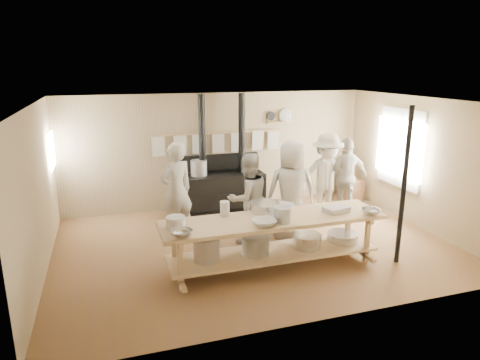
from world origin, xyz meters
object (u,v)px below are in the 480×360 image
object	(u,v)px
prep_table	(273,237)
cook_right	(346,178)
roasting_pan	(336,209)
chair	(350,188)
stove	(223,188)
cook_center	(291,191)
cook_by_window	(326,177)
cook_far_left	(176,191)
cook_left	(248,199)

from	to	relation	value
prep_table	cook_right	bearing A→B (deg)	37.03
prep_table	roasting_pan	size ratio (longest dim) A/B	9.03
chair	roasting_pan	world-z (taller)	chair
cook_right	roasting_pan	bearing A→B (deg)	53.71
stove	cook_right	bearing A→B (deg)	-26.50
stove	cook_center	bearing A→B (deg)	-69.23
cook_by_window	roasting_pan	world-z (taller)	cook_by_window
prep_table	cook_far_left	world-z (taller)	cook_far_left
cook_center	cook_far_left	bearing A→B (deg)	-9.21
roasting_pan	cook_left	bearing A→B (deg)	134.55
stove	chair	world-z (taller)	stove
cook_center	roasting_pan	size ratio (longest dim) A/B	4.74
cook_right	cook_by_window	xyz separation A→B (m)	(-0.50, -0.05, 0.06)
cook_center	chair	distance (m)	3.05
stove	cook_center	distance (m)	2.19
cook_center	prep_table	bearing A→B (deg)	63.10
stove	chair	xyz separation A→B (m)	(3.16, -0.23, -0.22)
stove	cook_right	world-z (taller)	stove
chair	cook_center	bearing A→B (deg)	-142.05
prep_table	cook_far_left	bearing A→B (deg)	126.09
cook_center	cook_by_window	distance (m)	1.38
cook_right	stove	bearing A→B (deg)	-27.69
chair	cook_far_left	bearing A→B (deg)	-165.02
prep_table	cook_far_left	size ratio (longest dim) A/B	1.95
cook_by_window	chair	world-z (taller)	cook_by_window
cook_center	cook_right	xyz separation A→B (m)	(1.65, 0.81, -0.08)
cook_left	cook_by_window	distance (m)	2.06
cook_left	chair	size ratio (longest dim) A/B	1.66
prep_table	cook_by_window	world-z (taller)	cook_by_window
prep_table	cook_left	size ratio (longest dim) A/B	2.14
stove	cook_left	bearing A→B (deg)	-91.31
cook_far_left	cook_right	distance (m)	3.67
cook_center	chair	bearing A→B (deg)	-133.24
prep_table	roasting_pan	distance (m)	1.16
stove	roasting_pan	size ratio (longest dim) A/B	6.52
cook_far_left	cook_center	xyz separation A→B (m)	(2.02, -0.71, 0.02)
prep_table	roasting_pan	world-z (taller)	roasting_pan
stove	prep_table	distance (m)	3.02
stove	prep_table	bearing A→B (deg)	-90.04
chair	roasting_pan	bearing A→B (deg)	-124.63
chair	cook_left	bearing A→B (deg)	-150.91
cook_far_left	cook_right	size ratio (longest dim) A/B	1.07
cook_center	cook_right	world-z (taller)	cook_center
prep_table	chair	xyz separation A→B (m)	(3.16, 2.79, -0.22)
cook_right	chair	bearing A→B (deg)	-128.82
prep_table	cook_left	distance (m)	1.15
cook_right	roasting_pan	size ratio (longest dim) A/B	4.33
cook_far_left	roasting_pan	xyz separation A→B (m)	(2.35, -1.77, -0.03)
stove	cook_by_window	size ratio (longest dim) A/B	1.41
cook_by_window	prep_table	bearing A→B (deg)	-129.52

